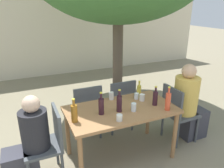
% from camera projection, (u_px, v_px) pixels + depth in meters
% --- Properties ---
extents(ground_plane, '(30.00, 30.00, 0.00)m').
position_uv_depth(ground_plane, '(120.00, 155.00, 3.21)').
color(ground_plane, gray).
extents(cafe_building_wall, '(10.00, 0.08, 2.80)m').
position_uv_depth(cafe_building_wall, '(57.00, 28.00, 6.42)').
color(cafe_building_wall, beige).
rests_on(cafe_building_wall, ground_plane).
extents(dining_table_front, '(1.47, 0.80, 0.77)m').
position_uv_depth(dining_table_front, '(121.00, 114.00, 2.97)').
color(dining_table_front, '#996B42').
rests_on(dining_table_front, ground_plane).
extents(patio_chair_0, '(0.44, 0.44, 0.93)m').
position_uv_depth(patio_chair_0, '(49.00, 140.00, 2.66)').
color(patio_chair_0, '#474C51').
rests_on(patio_chair_0, ground_plane).
extents(patio_chair_1, '(0.44, 0.44, 0.93)m').
position_uv_depth(patio_chair_1, '(177.00, 111.00, 3.39)').
color(patio_chair_1, '#474C51').
rests_on(patio_chair_1, ground_plane).
extents(patio_chair_2, '(0.44, 0.44, 0.93)m').
position_uv_depth(patio_chair_2, '(87.00, 108.00, 3.45)').
color(patio_chair_2, '#474C51').
rests_on(patio_chair_2, ground_plane).
extents(patio_chair_3, '(0.44, 0.44, 0.93)m').
position_uv_depth(patio_chair_3, '(120.00, 102.00, 3.68)').
color(patio_chair_3, '#474C51').
rests_on(patio_chair_3, ground_plane).
extents(person_seated_0, '(0.56, 0.32, 1.15)m').
position_uv_depth(person_seated_0, '(28.00, 147.00, 2.58)').
color(person_seated_0, '#383842').
rests_on(person_seated_0, ground_plane).
extents(person_seated_1, '(0.59, 0.37, 1.26)m').
position_uv_depth(person_seated_1, '(189.00, 106.00, 3.46)').
color(person_seated_1, '#383842').
rests_on(person_seated_1, ground_plane).
extents(soda_bottle_0, '(0.07, 0.07, 0.33)m').
position_uv_depth(soda_bottle_0, '(168.00, 101.00, 2.86)').
color(soda_bottle_0, '#DB4C2D').
rests_on(soda_bottle_0, dining_table_front).
extents(amber_bottle_1, '(0.08, 0.08, 0.30)m').
position_uv_depth(amber_bottle_1, '(74.00, 113.00, 2.58)').
color(amber_bottle_1, '#9E661E').
rests_on(amber_bottle_1, dining_table_front).
extents(oil_cruet_2, '(0.06, 0.06, 0.26)m').
position_uv_depth(oil_cruet_2, '(139.00, 91.00, 3.26)').
color(oil_cruet_2, gold).
rests_on(oil_cruet_2, dining_table_front).
extents(wine_bottle_3, '(0.07, 0.07, 0.30)m').
position_uv_depth(wine_bottle_3, '(101.00, 106.00, 2.75)').
color(wine_bottle_3, '#331923').
rests_on(wine_bottle_3, dining_table_front).
extents(wine_bottle_4, '(0.07, 0.07, 0.31)m').
position_uv_depth(wine_bottle_4, '(119.00, 103.00, 2.83)').
color(wine_bottle_4, '#331923').
rests_on(wine_bottle_4, dining_table_front).
extents(wine_bottle_5, '(0.07, 0.07, 0.28)m').
position_uv_depth(wine_bottle_5, '(155.00, 98.00, 3.01)').
color(wine_bottle_5, '#331923').
rests_on(wine_bottle_5, dining_table_front).
extents(drinking_glass_0, '(0.07, 0.07, 0.08)m').
position_uv_depth(drinking_glass_0, '(119.00, 118.00, 2.62)').
color(drinking_glass_0, silver).
rests_on(drinking_glass_0, dining_table_front).
extents(drinking_glass_1, '(0.07, 0.07, 0.11)m').
position_uv_depth(drinking_glass_1, '(134.00, 107.00, 2.85)').
color(drinking_glass_1, white).
rests_on(drinking_glass_1, dining_table_front).
extents(drinking_glass_2, '(0.07, 0.07, 0.11)m').
position_uv_depth(drinking_glass_2, '(111.00, 96.00, 3.20)').
color(drinking_glass_2, silver).
rests_on(drinking_glass_2, dining_table_front).
extents(drinking_glass_3, '(0.08, 0.08, 0.10)m').
position_uv_depth(drinking_glass_3, '(142.00, 97.00, 3.16)').
color(drinking_glass_3, silver).
rests_on(drinking_glass_3, dining_table_front).
extents(drinking_glass_4, '(0.07, 0.07, 0.09)m').
position_uv_depth(drinking_glass_4, '(136.00, 96.00, 3.22)').
color(drinking_glass_4, white).
rests_on(drinking_glass_4, dining_table_front).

